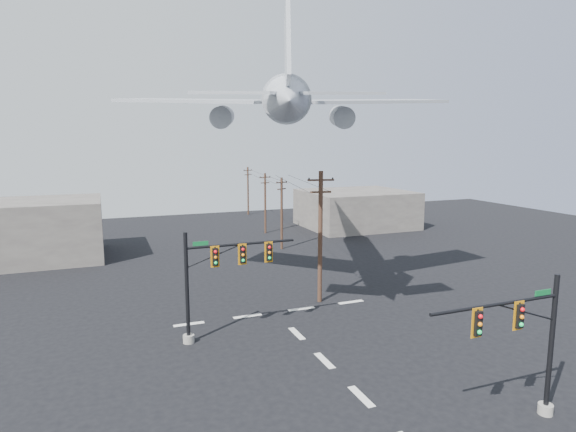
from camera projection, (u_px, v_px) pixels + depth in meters
name	position (u px, v px, depth m)	size (l,w,h in m)	color
ground	(361.00, 397.00, 22.57)	(120.00, 120.00, 0.00)	black
lane_markings	(314.00, 351.00, 27.48)	(14.00, 21.20, 0.01)	silver
signal_mast_near	(528.00, 345.00, 20.07)	(6.74, 0.70, 6.34)	gray
signal_mast_far	(216.00, 278.00, 28.58)	(7.02, 0.74, 6.69)	gray
utility_pole_a	(320.00, 235.00, 35.13)	(1.93, 0.56, 9.74)	#482C1F
utility_pole_b	(282.00, 212.00, 52.72)	(1.51, 0.76, 7.93)	#482C1F
utility_pole_c	(265.00, 202.00, 61.88)	(1.58, 0.43, 7.79)	#482C1F
utility_pole_d	(248.00, 190.00, 77.65)	(1.56, 0.54, 7.70)	#482C1F
power_lines	(272.00, 178.00, 55.96)	(8.91, 43.17, 1.06)	black
airliner	(282.00, 98.00, 35.41)	(23.30, 25.24, 6.72)	#ADB2B9
building_left	(4.00, 232.00, 47.17)	(18.00, 10.00, 6.00)	slate
building_right	(356.00, 209.00, 66.89)	(14.00, 12.00, 5.00)	slate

